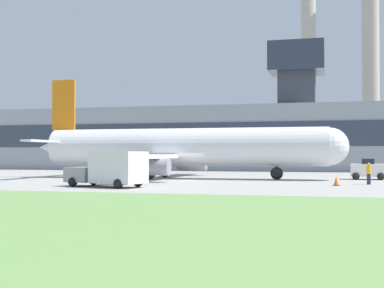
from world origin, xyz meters
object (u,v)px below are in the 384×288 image
(baggage_truck, at_px, (110,170))
(ground_crew_person, at_px, (369,173))
(airplane, at_px, (180,148))
(pushback_tug, at_px, (368,170))

(baggage_truck, bearing_deg, ground_crew_person, 23.98)
(airplane, distance_m, ground_crew_person, 18.47)
(pushback_tug, xyz_separation_m, ground_crew_person, (-0.54, -8.72, -0.01))
(airplane, bearing_deg, ground_crew_person, -19.41)
(pushback_tug, bearing_deg, ground_crew_person, -93.53)
(baggage_truck, xyz_separation_m, ground_crew_person, (18.60, 8.27, -0.40))
(airplane, relative_size, baggage_truck, 4.73)
(pushback_tug, distance_m, baggage_truck, 25.59)
(pushback_tug, distance_m, ground_crew_person, 8.73)
(airplane, relative_size, pushback_tug, 9.60)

